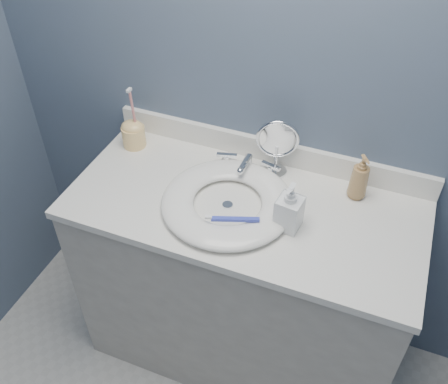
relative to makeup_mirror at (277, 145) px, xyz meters
The scene contains 12 objects.
back_wall 0.22m from the makeup_mirror, 121.69° to the left, with size 2.20×0.02×2.40m, color slate.
vanity_cabinet 0.61m from the makeup_mirror, 102.63° to the right, with size 1.20×0.55×0.85m, color beige.
countertop 0.25m from the makeup_mirror, 102.63° to the right, with size 1.22×0.57×0.03m, color white.
backsplash 0.11m from the makeup_mirror, 126.44° to the left, with size 1.22×0.02×0.09m, color white.
basin 0.27m from the makeup_mirror, 112.34° to the right, with size 0.45×0.45×0.04m, color white, non-canonical shape.
drain 0.28m from the makeup_mirror, 112.34° to the right, with size 0.04×0.04×0.01m, color silver.
faucet 0.14m from the makeup_mirror, 159.92° to the right, with size 0.25×0.13×0.07m.
makeup_mirror is the anchor object (origin of this frame).
soap_bottle_amber 0.30m from the makeup_mirror, ahead, with size 0.07×0.07×0.17m, color #A47C4A.
soap_bottle_clear 0.28m from the makeup_mirror, 64.06° to the right, with size 0.08×0.08×0.17m, color white.
toothbrush_holder 0.56m from the makeup_mirror, behind, with size 0.09×0.09×0.26m.
toothbrush_lying 0.34m from the makeup_mirror, 97.01° to the right, with size 0.17×0.07×0.02m.
Camera 1 is at (0.39, -0.20, 2.05)m, focal length 40.00 mm.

